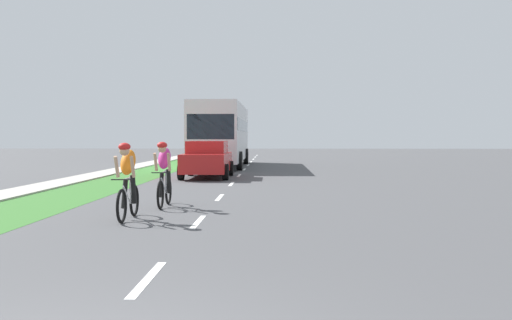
% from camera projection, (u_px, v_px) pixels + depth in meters
% --- Properties ---
extents(ground_plane, '(120.00, 120.00, 0.00)m').
position_uv_depth(ground_plane, '(237.00, 178.00, 23.94)').
color(ground_plane, '#4C4C4F').
extents(grass_verge, '(2.38, 70.00, 0.01)m').
position_uv_depth(grass_verge, '(130.00, 178.00, 24.07)').
color(grass_verge, '#38722D').
rests_on(grass_verge, ground_plane).
extents(sidewalk_concrete, '(1.29, 70.00, 0.10)m').
position_uv_depth(sidewalk_concrete, '(86.00, 178.00, 24.12)').
color(sidewalk_concrete, '#B2ADA3').
rests_on(sidewalk_concrete, ground_plane).
extents(lane_markings_center, '(0.12, 53.13, 0.01)m').
position_uv_depth(lane_markings_center, '(242.00, 172.00, 27.93)').
color(lane_markings_center, white).
rests_on(lane_markings_center, ground_plane).
extents(cyclist_lead, '(0.42, 1.72, 1.58)m').
position_uv_depth(cyclist_lead, '(128.00, 180.00, 11.86)').
color(cyclist_lead, black).
rests_on(cyclist_lead, ground_plane).
extents(cyclist_trailing, '(0.42, 1.72, 1.58)m').
position_uv_depth(cyclist_trailing, '(164.00, 174.00, 14.06)').
color(cyclist_trailing, black).
rests_on(cyclist_trailing, ground_plane).
extents(sedan_red, '(1.98, 4.30, 1.52)m').
position_uv_depth(sedan_red, '(207.00, 159.00, 24.17)').
color(sedan_red, red).
rests_on(sedan_red, ground_plane).
extents(bus_white, '(2.78, 11.60, 3.48)m').
position_uv_depth(bus_white, '(221.00, 132.00, 33.21)').
color(bus_white, silver).
rests_on(bus_white, ground_plane).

